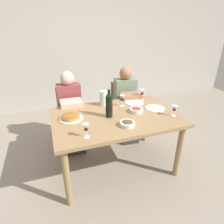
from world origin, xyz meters
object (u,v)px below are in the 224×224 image
(wine_glass_left_diner, at_px, (122,98))
(chair_right, at_px, (122,104))
(wine_glass_spare, at_px, (86,128))
(dinner_plate_left_setting, at_px, (155,108))
(wine_glass_right_diner, at_px, (174,109))
(wine_glass_centre, at_px, (142,92))
(diner_left, at_px, (71,110))
(diner_right, at_px, (127,102))
(dinner_plate_right_setting, at_px, (134,103))
(olive_bowl, at_px, (127,123))
(chair_left, at_px, (70,111))
(dining_table, at_px, (115,122))
(baked_tart, at_px, (71,117))
(salad_bowl, at_px, (136,110))
(wine_bottle, at_px, (109,106))
(water_pitcher, at_px, (104,99))

(wine_glass_left_diner, xyz_separation_m, chair_right, (0.27, 0.65, -0.37))
(wine_glass_spare, relative_size, dinner_plate_left_setting, 0.59)
(wine_glass_right_diner, distance_m, wine_glass_centre, 0.62)
(dinner_plate_left_setting, height_order, diner_left, diner_left)
(diner_right, bearing_deg, dinner_plate_right_setting, 86.51)
(olive_bowl, relative_size, wine_glass_centre, 1.09)
(chair_left, bearing_deg, dining_table, 117.49)
(olive_bowl, height_order, chair_left, chair_left)
(baked_tart, bearing_deg, wine_glass_right_diner, -15.04)
(dining_table, distance_m, olive_bowl, 0.30)
(dinner_plate_right_setting, bearing_deg, wine_glass_centre, 28.97)
(dining_table, distance_m, chair_left, 1.02)
(salad_bowl, height_order, olive_bowl, salad_bowl)
(baked_tart, bearing_deg, olive_bowl, -32.85)
(wine_bottle, distance_m, diner_right, 0.89)
(olive_bowl, height_order, chair_right, chair_right)
(baked_tart, height_order, wine_glass_right_diner, wine_glass_right_diner)
(wine_glass_left_diner, bearing_deg, wine_glass_right_diner, -45.34)
(wine_glass_centre, bearing_deg, dinner_plate_left_setting, -89.15)
(dinner_plate_right_setting, bearing_deg, wine_glass_spare, -141.55)
(baked_tart, distance_m, dinner_plate_right_setting, 0.93)
(dining_table, height_order, wine_glass_centre, wine_glass_centre)
(wine_glass_left_diner, bearing_deg, water_pitcher, 154.94)
(chair_right, distance_m, diner_right, 0.26)
(dining_table, xyz_separation_m, olive_bowl, (0.04, -0.27, 0.12))
(salad_bowl, xyz_separation_m, dinner_plate_right_setting, (0.10, 0.28, -0.02))
(wine_glass_right_diner, xyz_separation_m, chair_right, (-0.20, 1.13, -0.36))
(wine_glass_right_diner, distance_m, diner_right, 0.95)
(diner_right, bearing_deg, chair_left, -10.01)
(wine_glass_spare, distance_m, chair_right, 1.58)
(water_pitcher, relative_size, olive_bowl, 1.22)
(dining_table, relative_size, olive_bowl, 9.17)
(wine_glass_left_diner, relative_size, wine_glass_right_diner, 1.15)
(salad_bowl, xyz_separation_m, olive_bowl, (-0.25, -0.29, -0.00))
(wine_glass_centre, height_order, wine_glass_spare, same)
(baked_tart, bearing_deg, water_pitcher, 29.19)
(salad_bowl, bearing_deg, water_pitcher, 133.25)
(wine_glass_right_diner, xyz_separation_m, dinner_plate_left_setting, (-0.10, 0.25, -0.09))
(wine_glass_spare, distance_m, dinner_plate_left_setting, 1.06)
(dinner_plate_left_setting, height_order, chair_left, chair_left)
(wine_glass_right_diner, relative_size, diner_left, 0.12)
(olive_bowl, relative_size, dinner_plate_left_setting, 0.65)
(diner_right, bearing_deg, water_pitcher, 37.59)
(wine_glass_right_diner, xyz_separation_m, chair_left, (-1.11, 1.13, -0.36))
(chair_left, bearing_deg, wine_bottle, 113.25)
(dinner_plate_left_setting, relative_size, chair_left, 0.29)
(dinner_plate_left_setting, distance_m, diner_left, 1.20)
(wine_glass_spare, bearing_deg, wine_glass_left_diner, 44.41)
(wine_glass_left_diner, bearing_deg, salad_bowl, -67.97)
(dining_table, relative_size, dinner_plate_left_setting, 5.96)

